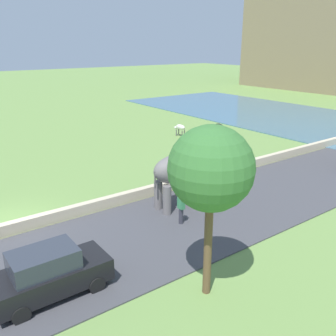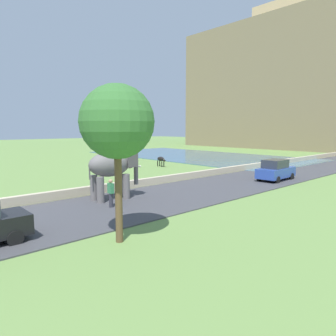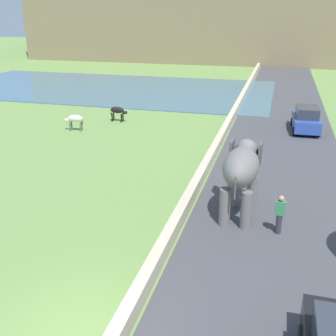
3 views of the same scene
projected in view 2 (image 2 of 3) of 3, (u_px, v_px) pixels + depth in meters
road_surface at (247, 180)px, 26.00m from camera, size 7.00×120.00×0.06m
barrier_wall at (198, 175)px, 27.42m from camera, size 0.40×110.00×0.61m
lake at (195, 156)px, 49.29m from camera, size 36.00×18.00×0.08m
elephant at (113, 167)px, 18.78m from camera, size 1.52×3.49×2.99m
person_beside_elephant at (111, 193)px, 16.93m from camera, size 0.36×0.22×1.63m
car_blue at (276, 170)px, 25.91m from camera, size 1.94×4.07×1.80m
cow_white at (128, 160)px, 34.76m from camera, size 1.41×0.56×1.15m
cow_black at (161, 159)px, 35.46m from camera, size 1.40×0.48×1.15m
tree_near at (117, 123)px, 11.42m from camera, size 2.80×2.80×6.04m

